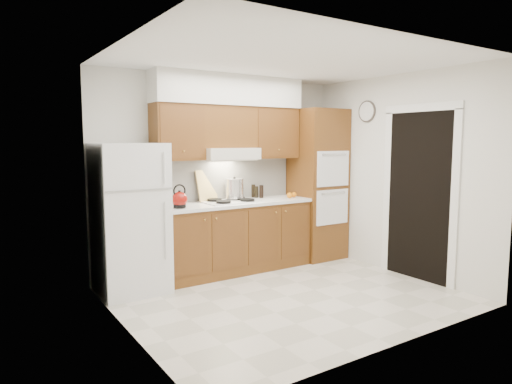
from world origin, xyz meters
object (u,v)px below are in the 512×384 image
at_px(oven_cabinet, 317,184).
at_px(kettle, 180,200).
at_px(fridge, 130,218).
at_px(stock_pot, 234,189).

relative_size(oven_cabinet, kettle, 11.63).
height_order(fridge, kettle, fridge).
relative_size(fridge, kettle, 9.10).
distance_m(kettle, stock_pot, 0.95).
distance_m(oven_cabinet, kettle, 2.26).
bearing_deg(kettle, oven_cabinet, 27.60).
height_order(kettle, stock_pot, stock_pot).
distance_m(oven_cabinet, stock_pot, 1.36).
xyz_separation_m(fridge, stock_pot, (1.50, 0.18, 0.24)).
bearing_deg(fridge, stock_pot, 6.71).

